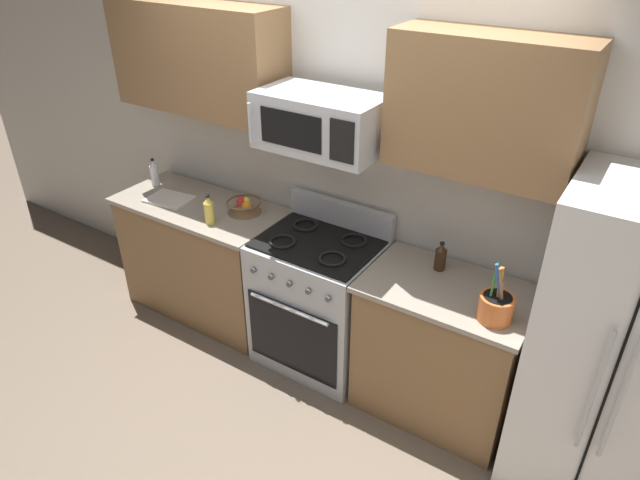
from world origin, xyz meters
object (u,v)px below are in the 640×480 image
Objects in this scene: bottle_vinegar at (154,173)px; bottle_oil at (209,210)px; utensil_crock at (496,307)px; cutting_board at (169,199)px; refrigerator at (617,355)px; range_oven at (318,300)px; fruit_basket at (244,206)px; bottle_soy at (441,257)px; microwave at (321,122)px.

bottle_vinegar is 1.03× the size of bottle_oil.
cutting_board is (-2.40, 0.07, -0.07)m from utensil_crock.
refrigerator is at bearing 3.30° from bottle_oil.
refrigerator is 0.60m from utensil_crock.
cutting_board is 1.51× the size of bottle_oil.
bottle_vinegar reaches higher than range_oven.
cutting_board is at bearing -176.91° from range_oven.
range_oven is at bearing 3.09° from cutting_board.
refrigerator is at bearing 0.96° from cutting_board.
bottle_vinegar is (-0.85, -0.02, 0.05)m from fruit_basket.
fruit_basket is 0.27m from bottle_oil.
refrigerator is 8.34× the size of bottle_oil.
refrigerator is 6.99× the size of fruit_basket.
utensil_crock is (1.16, -0.14, 0.52)m from range_oven.
fruit_basket is 1.37× the size of bottle_soy.
range_oven is at bearing -89.93° from microwave.
range_oven is 5.30× the size of bottle_oil.
bottle_oil reaches higher than fruit_basket.
utensil_crock is 1.89× the size of bottle_soy.
microwave is at bearing 171.88° from utensil_crock.
fruit_basket is at bearing 177.55° from refrigerator.
range_oven reaches higher than cutting_board.
fruit_basket is at bearing 172.67° from range_oven.
bottle_soy is (0.74, 0.12, -0.70)m from microwave.
bottle_vinegar is (-3.25, 0.08, 0.15)m from refrigerator.
range_oven is at bearing 12.02° from bottle_oil.
utensil_crock is at bearing -34.55° from bottle_soy.
fruit_basket is 0.59m from cutting_board.
fruit_basket is (-1.83, 0.22, -0.03)m from utensil_crock.
fruit_basket is 1.19× the size of bottle_oil.
microwave is 1.04m from bottle_oil.
refrigerator reaches higher than range_oven.
bottle_oil reaches higher than range_oven.
microwave is at bearing 13.91° from bottle_oil.
bottle_soy is (-0.99, 0.16, 0.13)m from refrigerator.
bottle_vinegar is at bearing -178.66° from fruit_basket.
bottle_soy is at bearing 145.45° from utensil_crock.
utensil_crock reaches higher than cutting_board.
fruit_basket is at bearing 172.98° from utensil_crock.
bottle_soy is (1.41, 0.06, 0.03)m from fruit_basket.
cutting_board is 0.32m from bottle_vinegar.
cutting_board is (-2.97, -0.05, 0.06)m from refrigerator.
utensil_crock reaches higher than range_oven.
microwave reaches higher than bottle_soy.
refrigerator reaches higher than bottle_soy.
bottle_soy is at bearing 11.19° from range_oven.
range_oven is 1.52× the size of microwave.
bottle_soy is (0.74, 0.15, 0.52)m from range_oven.
bottle_soy is at bearing 2.50° from fruit_basket.
bottle_vinegar is (-0.28, 0.13, 0.09)m from cutting_board.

